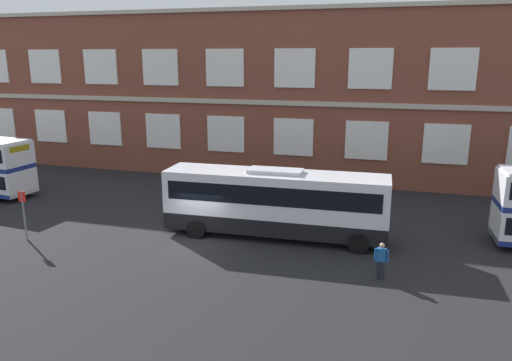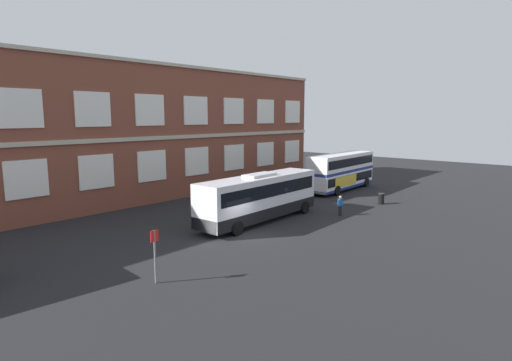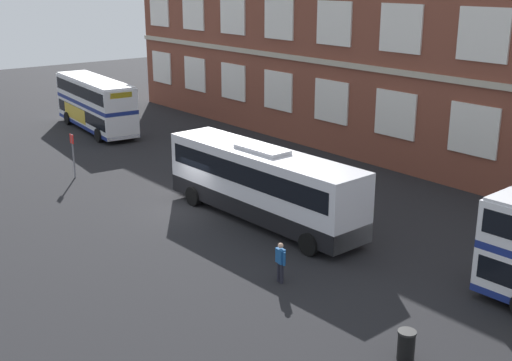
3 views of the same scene
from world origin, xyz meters
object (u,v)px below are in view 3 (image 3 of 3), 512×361
object	(u,v)px
touring_coach	(262,184)
station_litter_bin	(406,345)
bus_stand_flag	(73,152)
waiting_passenger	(280,261)
double_decker_near	(95,103)

from	to	relation	value
touring_coach	station_litter_bin	bearing A→B (deg)	-19.21
bus_stand_flag	waiting_passenger	bearing A→B (deg)	1.18
touring_coach	station_litter_bin	distance (m)	13.32
touring_coach	waiting_passenger	size ratio (longest dim) A/B	7.11
station_litter_bin	touring_coach	bearing A→B (deg)	160.79
double_decker_near	touring_coach	xyz separation A→B (m)	(23.72, -2.56, -0.24)
waiting_passenger	bus_stand_flag	xyz separation A→B (m)	(-18.58, -0.38, 0.70)
double_decker_near	bus_stand_flag	world-z (taller)	double_decker_near
touring_coach	bus_stand_flag	distance (m)	13.45
waiting_passenger	double_decker_near	bearing A→B (deg)	167.77
double_decker_near	touring_coach	distance (m)	23.86
double_decker_near	station_litter_bin	distance (m)	36.92
waiting_passenger	station_litter_bin	world-z (taller)	waiting_passenger
touring_coach	bus_stand_flag	bearing A→B (deg)	-161.70
waiting_passenger	station_litter_bin	distance (m)	6.73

